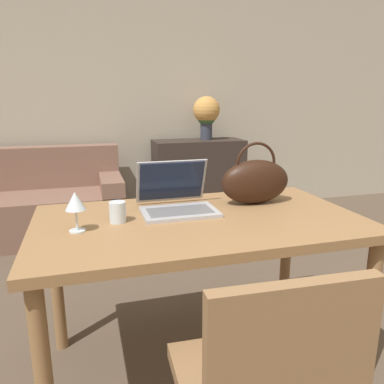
# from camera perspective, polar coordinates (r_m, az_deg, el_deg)

# --- Properties ---
(wall_back) EXTENTS (10.00, 0.06, 2.70)m
(wall_back) POSITION_cam_1_polar(r_m,az_deg,el_deg) (4.14, -8.85, 15.02)
(wall_back) COLOR #BCB29E
(wall_back) RESTS_ON ground_plane
(dining_table) EXTENTS (1.42, 0.81, 0.76)m
(dining_table) POSITION_cam_1_polar(r_m,az_deg,el_deg) (1.68, 1.15, -6.90)
(dining_table) COLOR olive
(dining_table) RESTS_ON ground_plane
(couch) EXTENTS (1.89, 0.77, 0.82)m
(couch) POSITION_cam_1_polar(r_m,az_deg,el_deg) (3.82, -24.95, -2.19)
(couch) COLOR #7F5B4C
(couch) RESTS_ON ground_plane
(sideboard) EXTENTS (0.95, 0.40, 0.84)m
(sideboard) POSITION_cam_1_polar(r_m,az_deg,el_deg) (4.04, 0.98, 1.96)
(sideboard) COLOR #332823
(sideboard) RESTS_ON ground_plane
(laptop) EXTENTS (0.34, 0.31, 0.23)m
(laptop) POSITION_cam_1_polar(r_m,az_deg,el_deg) (1.76, -2.49, -0.75)
(laptop) COLOR #ADADB2
(laptop) RESTS_ON dining_table
(drinking_glass) EXTENTS (0.07, 0.07, 0.09)m
(drinking_glass) POSITION_cam_1_polar(r_m,az_deg,el_deg) (1.61, -11.27, -3.02)
(drinking_glass) COLOR silver
(drinking_glass) RESTS_ON dining_table
(wine_glass) EXTENTS (0.08, 0.08, 0.16)m
(wine_glass) POSITION_cam_1_polar(r_m,az_deg,el_deg) (1.52, -17.37, -1.55)
(wine_glass) COLOR silver
(wine_glass) RESTS_ON dining_table
(handbag) EXTENTS (0.35, 0.13, 0.31)m
(handbag) POSITION_cam_1_polar(r_m,az_deg,el_deg) (1.87, 9.62, 1.68)
(handbag) COLOR black
(handbag) RESTS_ON dining_table
(flower_vase) EXTENTS (0.28, 0.28, 0.45)m
(flower_vase) POSITION_cam_1_polar(r_m,az_deg,el_deg) (4.01, 2.21, 11.90)
(flower_vase) COLOR #333847
(flower_vase) RESTS_ON sideboard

